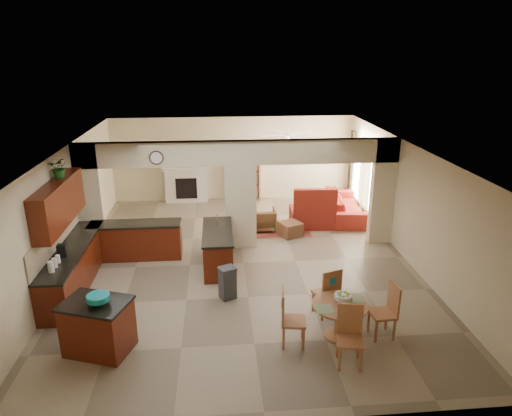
{
  "coord_description": "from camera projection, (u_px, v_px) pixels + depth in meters",
  "views": [
    {
      "loc": [
        -0.57,
        -9.95,
        4.94
      ],
      "look_at": [
        0.34,
        0.3,
        1.3
      ],
      "focal_mm": 32.0,
      "sensor_mm": 36.0,
      "label": 1
    }
  ],
  "objects": [
    {
      "name": "floor",
      "position": [
        243.0,
        263.0,
        11.04
      ],
      "size": [
        10.0,
        10.0,
        0.0
      ],
      "primitive_type": "plane",
      "color": "gray",
      "rests_on": "ground"
    },
    {
      "name": "ceiling",
      "position": [
        242.0,
        149.0,
        10.11
      ],
      "size": [
        10.0,
        10.0,
        0.0
      ],
      "primitive_type": "plane",
      "rotation": [
        3.14,
        0.0,
        0.0
      ],
      "color": "white",
      "rests_on": "wall_back"
    },
    {
      "name": "wall_back",
      "position": [
        234.0,
        159.0,
        15.27
      ],
      "size": [
        8.0,
        0.0,
        8.0
      ],
      "primitive_type": "plane",
      "rotation": [
        1.57,
        0.0,
        0.0
      ],
      "color": "beige",
      "rests_on": "floor"
    },
    {
      "name": "wall_front",
      "position": [
        266.0,
        338.0,
        5.88
      ],
      "size": [
        8.0,
        0.0,
        8.0
      ],
      "primitive_type": "plane",
      "rotation": [
        -1.57,
        0.0,
        0.0
      ],
      "color": "beige",
      "rests_on": "floor"
    },
    {
      "name": "wall_left",
      "position": [
        65.0,
        214.0,
        10.24
      ],
      "size": [
        0.0,
        10.0,
        10.0
      ],
      "primitive_type": "plane",
      "rotation": [
        1.57,
        0.0,
        1.57
      ],
      "color": "beige",
      "rests_on": "floor"
    },
    {
      "name": "wall_right",
      "position": [
        409.0,
        204.0,
        10.9
      ],
      "size": [
        0.0,
        10.0,
        10.0
      ],
      "primitive_type": "plane",
      "rotation": [
        1.57,
        0.0,
        -1.57
      ],
      "color": "beige",
      "rests_on": "floor"
    },
    {
      "name": "partition_left_pier",
      "position": [
        90.0,
        200.0,
        11.2
      ],
      "size": [
        0.6,
        0.25,
        2.8
      ],
      "primitive_type": "cube",
      "color": "beige",
      "rests_on": "floor"
    },
    {
      "name": "partition_center_pier",
      "position": [
        240.0,
        207.0,
        11.61
      ],
      "size": [
        0.8,
        0.25,
        2.2
      ],
      "primitive_type": "cube",
      "color": "beige",
      "rests_on": "floor"
    },
    {
      "name": "partition_right_pier",
      "position": [
        383.0,
        192.0,
        11.82
      ],
      "size": [
        0.6,
        0.25,
        2.8
      ],
      "primitive_type": "cube",
      "color": "beige",
      "rests_on": "floor"
    },
    {
      "name": "partition_header",
      "position": [
        240.0,
        153.0,
        11.14
      ],
      "size": [
        8.0,
        0.25,
        0.6
      ],
      "primitive_type": "cube",
      "color": "beige",
      "rests_on": "partition_center_pier"
    },
    {
      "name": "kitchen_counter",
      "position": [
        101.0,
        255.0,
        10.38
      ],
      "size": [
        2.52,
        3.29,
        1.48
      ],
      "color": "#401907",
      "rests_on": "floor"
    },
    {
      "name": "upper_cabinets",
      "position": [
        59.0,
        203.0,
        9.33
      ],
      "size": [
        0.35,
        2.4,
        0.9
      ],
      "primitive_type": "cube",
      "color": "#401907",
      "rests_on": "wall_left"
    },
    {
      "name": "peninsula",
      "position": [
        218.0,
        249.0,
        10.73
      ],
      "size": [
        0.7,
        1.85,
        0.91
      ],
      "color": "#401907",
      "rests_on": "floor"
    },
    {
      "name": "wall_clock",
      "position": [
        156.0,
        158.0,
        10.85
      ],
      "size": [
        0.34,
        0.03,
        0.34
      ],
      "primitive_type": "cylinder",
      "rotation": [
        1.57,
        0.0,
        0.0
      ],
      "color": "#462317",
      "rests_on": "partition_header"
    },
    {
      "name": "rug",
      "position": [
        280.0,
        229.0,
        13.11
      ],
      "size": [
        1.6,
        1.3,
        0.01
      ],
      "primitive_type": "cube",
      "color": "#9B4738",
      "rests_on": "floor"
    },
    {
      "name": "fireplace",
      "position": [
        186.0,
        184.0,
        15.24
      ],
      "size": [
        1.6,
        0.35,
        1.2
      ],
      "color": "beige",
      "rests_on": "floor"
    },
    {
      "name": "shelving_unit",
      "position": [
        245.0,
        175.0,
        15.29
      ],
      "size": [
        1.0,
        0.32,
        1.8
      ],
      "primitive_type": "cube",
      "color": "#A06037",
      "rests_on": "floor"
    },
    {
      "name": "window_a",
      "position": [
        375.0,
        185.0,
        13.13
      ],
      "size": [
        0.02,
        0.9,
        1.9
      ],
      "primitive_type": "cube",
      "color": "white",
      "rests_on": "wall_right"
    },
    {
      "name": "window_b",
      "position": [
        358.0,
        170.0,
        14.73
      ],
      "size": [
        0.02,
        0.9,
        1.9
      ],
      "primitive_type": "cube",
      "color": "white",
      "rests_on": "wall_right"
    },
    {
      "name": "glazed_door",
      "position": [
        366.0,
        181.0,
        13.98
      ],
      "size": [
        0.02,
        0.7,
        2.1
      ],
      "primitive_type": "cube",
      "color": "white",
      "rests_on": "wall_right"
    },
    {
      "name": "drape_a_left",
      "position": [
        381.0,
        191.0,
        12.56
      ],
      "size": [
        0.1,
        0.28,
        2.3
      ],
      "primitive_type": "cube",
      "color": "#3D2218",
      "rests_on": "wall_right"
    },
    {
      "name": "drape_a_right",
      "position": [
        367.0,
        179.0,
        13.69
      ],
      "size": [
        0.1,
        0.28,
        2.3
      ],
      "primitive_type": "cube",
      "color": "#3D2218",
      "rests_on": "wall_right"
    },
    {
      "name": "drape_b_left",
      "position": [
        362.0,
        175.0,
        14.16
      ],
      "size": [
        0.1,
        0.28,
        2.3
      ],
      "primitive_type": "cube",
      "color": "#3D2218",
      "rests_on": "wall_right"
    },
    {
      "name": "drape_b_right",
      "position": [
        351.0,
        165.0,
        15.29
      ],
      "size": [
        0.1,
        0.28,
        2.3
      ],
      "primitive_type": "cube",
      "color": "#3D2218",
      "rests_on": "wall_right"
    },
    {
      "name": "ceiling_fan",
      "position": [
        288.0,
        135.0,
        13.13
      ],
      "size": [
        1.0,
        1.0,
        0.1
      ],
      "primitive_type": "cylinder",
      "color": "white",
      "rests_on": "ceiling"
    },
    {
      "name": "kitchen_island",
      "position": [
        98.0,
        326.0,
        7.72
      ],
      "size": [
        1.28,
        1.09,
        0.94
      ],
      "rotation": [
        0.0,
        0.0,
        -0.34
      ],
      "color": "#401907",
      "rests_on": "floor"
    },
    {
      "name": "teal_bowl",
      "position": [
        99.0,
        299.0,
        7.47
      ],
      "size": [
        0.37,
        0.37,
        0.17
      ],
      "primitive_type": "cylinder",
      "color": "teal",
      "rests_on": "kitchen_island"
    },
    {
      "name": "trash_can",
      "position": [
        228.0,
        284.0,
        9.4
      ],
      "size": [
        0.38,
        0.36,
        0.65
      ],
      "primitive_type": "cube",
      "rotation": [
        0.0,
        0.0,
        0.44
      ],
      "color": "#323234",
      "rests_on": "floor"
    },
    {
      "name": "dining_table",
      "position": [
        339.0,
        315.0,
        8.08
      ],
      "size": [
        0.99,
        0.99,
        0.68
      ],
      "color": "#A06037",
      "rests_on": "floor"
    },
    {
      "name": "fruit_bowl",
      "position": [
        343.0,
        297.0,
        8.06
      ],
      "size": [
        0.31,
        0.31,
        0.17
      ],
      "primitive_type": "cylinder",
      "color": "#82B426",
      "rests_on": "dining_table"
    },
    {
      "name": "sofa",
      "position": [
        345.0,
        205.0,
        13.97
      ],
      "size": [
        2.52,
        1.18,
        0.71
      ],
      "primitive_type": "imported",
      "rotation": [
        0.0,
        0.0,
        1.47
      ],
      "color": "maroon",
      "rests_on": "floor"
    },
    {
      "name": "chaise",
      "position": [
        311.0,
        217.0,
        13.35
      ],
      "size": [
        1.27,
        1.06,
        0.49
      ],
      "primitive_type": "cube",
      "rotation": [
        0.0,
        0.0,
        -0.06
      ],
      "color": "maroon",
      "rests_on": "floor"
    },
    {
      "name": "armchair",
      "position": [
        264.0,
        219.0,
        12.96
      ],
      "size": [
        0.68,
        0.7,
        0.63
      ],
      "primitive_type": "imported",
      "rotation": [
        0.0,
        0.0,
        3.14
      ],
      "color": "maroon",
      "rests_on": "floor"
    },
    {
      "name": "ottoman",
      "position": [
        290.0,
        229.0,
        12.58
      ],
      "size": [
        0.71,
        0.71,
        0.39
      ],
      "primitive_type": "cube",
      "rotation": [
        0.0,
        0.0,
        0.42
      ],
      "color": "maroon",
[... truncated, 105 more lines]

